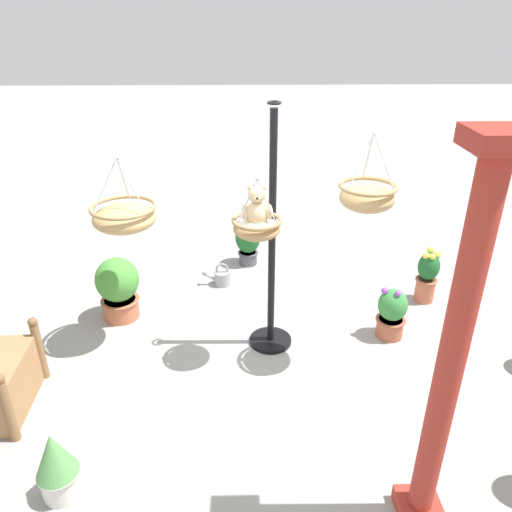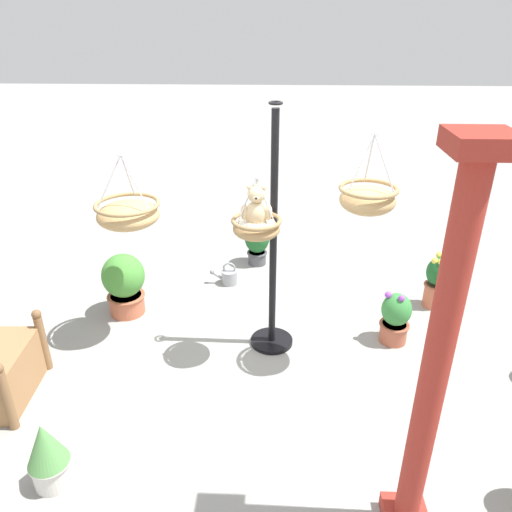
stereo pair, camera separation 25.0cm
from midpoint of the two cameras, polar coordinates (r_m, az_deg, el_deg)
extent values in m
plane|color=gray|center=(5.14, 1.39, -11.07)|extent=(40.00, 40.00, 0.00)
cylinder|color=black|center=(4.66, 3.56, 2.00)|extent=(0.07, 0.07, 2.40)
cylinder|color=black|center=(5.26, 3.20, -9.79)|extent=(0.44, 0.44, 0.04)
torus|color=black|center=(4.29, 4.04, 17.25)|extent=(0.12, 0.12, 0.02)
ellipsoid|color=#A37F51|center=(4.34, 1.71, 3.16)|extent=(0.42, 0.42, 0.17)
torus|color=olive|center=(4.31, 1.73, 4.11)|extent=(0.45, 0.45, 0.04)
ellipsoid|color=silver|center=(4.34, 1.71, 3.40)|extent=(0.37, 0.37, 0.14)
cylinder|color=#B7B7BC|center=(4.20, 0.61, 6.34)|extent=(0.18, 0.11, 0.40)
cylinder|color=#B7B7BC|center=(4.20, 2.90, 6.30)|extent=(0.18, 0.11, 0.40)
cylinder|color=#B7B7BC|center=(4.33, 1.78, 6.99)|extent=(0.01, 0.20, 0.40)
torus|color=#B7B7BC|center=(4.18, 1.80, 9.06)|extent=(0.06, 0.06, 0.01)
ellipsoid|color=#D1B789|center=(4.28, 1.74, 4.84)|extent=(0.20, 0.17, 0.24)
sphere|color=#D1B789|center=(4.22, 1.77, 7.16)|extent=(0.17, 0.17, 0.15)
ellipsoid|color=beige|center=(4.17, 1.76, 6.75)|extent=(0.07, 0.06, 0.05)
sphere|color=black|center=(4.14, 1.75, 6.67)|extent=(0.02, 0.02, 0.02)
sphere|color=#D1B789|center=(4.20, 2.53, 7.94)|extent=(0.06, 0.06, 0.06)
sphere|color=#D1B789|center=(4.20, 1.04, 7.97)|extent=(0.06, 0.06, 0.06)
ellipsoid|color=#D1B789|center=(4.25, 3.16, 5.06)|extent=(0.06, 0.12, 0.15)
ellipsoid|color=#D1B789|center=(4.25, 0.32, 5.11)|extent=(0.06, 0.12, 0.15)
ellipsoid|color=#D1B789|center=(4.23, 2.45, 3.32)|extent=(0.07, 0.14, 0.07)
ellipsoid|color=#D1B789|center=(4.24, 0.96, 3.35)|extent=(0.07, 0.14, 0.07)
ellipsoid|color=tan|center=(4.27, 14.42, 6.24)|extent=(0.47, 0.47, 0.23)
torus|color=#97794E|center=(4.24, 14.58, 7.54)|extent=(0.49, 0.49, 0.04)
cylinder|color=#B7B7BC|center=(4.10, 13.80, 10.35)|extent=(0.20, 0.12, 0.46)
cylinder|color=#B7B7BC|center=(4.14, 16.36, 10.20)|extent=(0.20, 0.12, 0.46)
cylinder|color=#B7B7BC|center=(4.27, 14.66, 10.89)|extent=(0.01, 0.23, 0.46)
torus|color=#B7B7BC|center=(4.12, 15.31, 13.52)|extent=(0.06, 0.06, 0.01)
ellipsoid|color=tan|center=(4.81, -13.12, 4.60)|extent=(0.59, 0.59, 0.24)
torus|color=#97794E|center=(4.78, -13.26, 5.82)|extent=(0.62, 0.62, 0.04)
ellipsoid|color=silver|center=(4.81, -13.15, 4.82)|extent=(0.52, 0.52, 0.20)
cylinder|color=#B7B7BC|center=(4.67, -15.18, 8.21)|extent=(0.25, 0.15, 0.48)
cylinder|color=#B7B7BC|center=(4.61, -12.34, 8.27)|extent=(0.25, 0.15, 0.48)
cylinder|color=#B7B7BC|center=(4.83, -13.15, 9.02)|extent=(0.01, 0.28, 0.48)
torus|color=#B7B7BC|center=(4.64, -13.87, 11.28)|extent=(0.06, 0.06, 0.01)
cylinder|color=#9E2D23|center=(3.09, 22.14, -12.76)|extent=(0.16, 0.16, 2.56)
cube|color=#9E2D23|center=(2.52, 27.35, 11.58)|extent=(0.31, 0.31, 0.10)
cylinder|color=brown|center=(4.58, -25.41, -14.88)|extent=(0.08, 0.08, 0.59)
cylinder|color=brown|center=(5.13, -22.12, -9.34)|extent=(0.08, 0.08, 0.59)
sphere|color=brown|center=(4.95, -22.76, -6.26)|extent=(0.09, 0.09, 0.09)
cylinder|color=#4C4C51|center=(6.76, 1.18, -0.21)|extent=(0.24, 0.24, 0.18)
torus|color=#444449|center=(6.73, 1.19, 0.38)|extent=(0.28, 0.28, 0.03)
cylinder|color=#382819|center=(6.73, 1.19, 0.34)|extent=(0.22, 0.22, 0.03)
ellipsoid|color=#1E5B28|center=(6.63, 1.21, 2.22)|extent=(0.34, 0.34, 0.45)
cylinder|color=#AD563D|center=(5.46, 16.88, -8.46)|extent=(0.28, 0.28, 0.21)
torus|color=#9C4E37|center=(5.40, 17.01, -7.61)|extent=(0.31, 0.31, 0.03)
cylinder|color=#382819|center=(5.41, 17.00, -7.66)|extent=(0.25, 0.25, 0.03)
ellipsoid|color=#38843D|center=(5.31, 17.28, -5.95)|extent=(0.31, 0.31, 0.35)
sphere|color=purple|center=(5.21, 16.39, -4.36)|extent=(0.07, 0.07, 0.07)
sphere|color=purple|center=(5.16, 17.85, -4.70)|extent=(0.07, 0.07, 0.07)
cylinder|color=#BC6042|center=(5.84, -13.51, -5.38)|extent=(0.40, 0.40, 0.23)
torus|color=#A9573B|center=(5.79, -13.62, -4.49)|extent=(0.43, 0.43, 0.03)
cylinder|color=#382819|center=(5.79, -13.61, -4.53)|extent=(0.35, 0.35, 0.03)
ellipsoid|color=#478E38|center=(5.66, -13.90, -2.24)|extent=(0.47, 0.47, 0.50)
cylinder|color=#BC6042|center=(6.19, 20.92, -4.27)|extent=(0.23, 0.23, 0.29)
torus|color=#A9573B|center=(6.12, 21.13, -3.18)|extent=(0.26, 0.26, 0.03)
cylinder|color=#382819|center=(6.12, 21.12, -3.22)|extent=(0.20, 0.20, 0.03)
ellipsoid|color=#1E5B28|center=(6.04, 21.40, -1.72)|extent=(0.25, 0.25, 0.33)
sphere|color=#E5DB4C|center=(5.95, 21.15, -0.56)|extent=(0.08, 0.08, 0.08)
sphere|color=#E5DB4C|center=(5.92, 21.77, -0.67)|extent=(0.07, 0.07, 0.07)
sphere|color=#E5DB4C|center=(6.00, 22.35, -0.43)|extent=(0.08, 0.08, 0.08)
sphere|color=#E5DB4C|center=(6.05, 21.62, 0.06)|extent=(0.09, 0.09, 0.09)
cylinder|color=beige|center=(4.17, -20.83, -22.36)|extent=(0.27, 0.27, 0.22)
torus|color=#BCB7AE|center=(4.09, -21.07, -21.44)|extent=(0.30, 0.30, 0.03)
cylinder|color=#382819|center=(4.10, -21.06, -21.49)|extent=(0.24, 0.24, 0.03)
cone|color=#56934C|center=(3.96, -21.53, -19.63)|extent=(0.30, 0.30, 0.35)
cylinder|color=gray|center=(6.27, -1.95, -2.50)|extent=(0.20, 0.20, 0.18)
cylinder|color=gray|center=(6.27, -3.28, -2.32)|extent=(0.17, 0.04, 0.14)
sphere|color=slate|center=(6.25, -3.98, -1.88)|extent=(0.06, 0.06, 0.06)
torus|color=gray|center=(6.21, -1.97, -1.45)|extent=(0.16, 0.02, 0.16)
camera|label=1|loc=(0.13, -88.41, 0.80)|focal=34.57mm
camera|label=2|loc=(0.13, 91.59, -0.80)|focal=34.57mm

